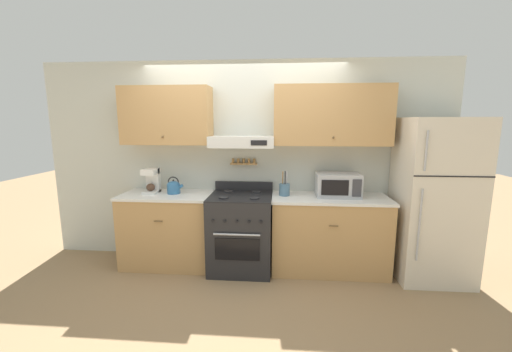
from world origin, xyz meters
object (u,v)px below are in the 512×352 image
Objects in this scene: tea_kettle at (174,187)px; microwave at (338,185)px; stove_range at (241,232)px; refrigerator at (434,200)px; coffee_maker at (152,180)px; utensil_crock at (284,189)px.

microwave is at bearing 0.51° from tea_kettle.
tea_kettle is (-0.85, 0.08, 0.53)m from stove_range.
coffee_maker is (-3.35, 0.13, 0.15)m from refrigerator.
tea_kettle is at bearing -179.49° from microwave.
refrigerator reaches higher than tea_kettle.
utensil_crock is at bearing 0.00° from tea_kettle.
utensil_crock is (-1.69, 0.10, 0.07)m from refrigerator.
tea_kettle is 2.01m from microwave.
coffee_maker is at bearing 174.46° from stove_range.
utensil_crock reaches higher than stove_range.
microwave is at bearing 173.66° from refrigerator.
tea_kettle is at bearing 174.68° from stove_range.
microwave is 0.64m from utensil_crock.
stove_range is 1.29m from coffee_maker.
utensil_crock is (0.52, 0.08, 0.53)m from stove_range.
coffee_maker is at bearing 177.76° from refrigerator.
tea_kettle is 0.42× the size of microwave.
tea_kettle is 0.69× the size of coffee_maker.
microwave is (-1.06, 0.12, 0.13)m from refrigerator.
refrigerator is 1.07m from microwave.
coffee_maker is 0.60× the size of microwave.
stove_range is at bearing -171.37° from utensil_crock.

